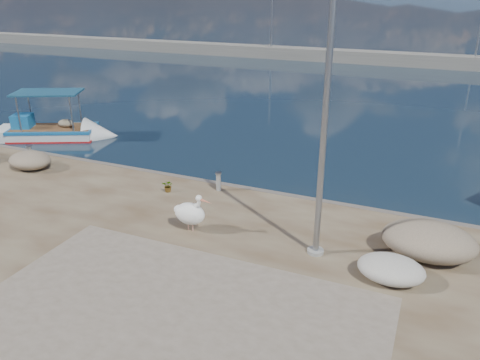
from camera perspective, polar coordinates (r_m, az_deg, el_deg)
name	(u,v)px	position (r m, az deg, el deg)	size (l,w,h in m)	color
ground	(184,274)	(12.89, -6.85, -11.35)	(1400.00, 1400.00, 0.00)	#162635
quay_patch	(152,342)	(10.15, -10.68, -18.82)	(9.00, 7.00, 0.01)	gray
breakwater	(385,58)	(49.90, 17.26, 14.00)	(120.00, 2.20, 7.50)	gray
boat_left	(53,134)	(25.74, -21.88, 5.25)	(6.01, 4.18, 2.77)	white
pelican	(191,213)	(13.66, -6.05, -4.04)	(1.26, 0.67, 1.21)	tan
lamp_post	(324,135)	(11.61, 10.20, 5.39)	(0.44, 0.96, 7.00)	gray
bollard_near	(219,181)	(16.36, -2.64, -0.08)	(0.22, 0.22, 0.68)	gray
bollard_far	(30,153)	(20.86, -24.22, 2.97)	(0.23, 0.23, 0.69)	gray
potted_plant	(168,186)	(16.48, -8.74, -0.71)	(0.40, 0.34, 0.44)	#33722D
net_pile_b	(30,160)	(20.14, -24.25, 2.20)	(1.73, 1.35, 0.67)	tan
net_pile_c	(429,241)	(13.32, 22.03, -6.89)	(2.43, 1.73, 0.95)	tan
net_pile_d	(391,269)	(12.11, 17.94, -10.30)	(1.62, 1.21, 0.61)	silver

